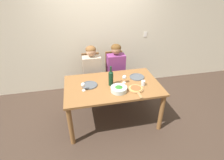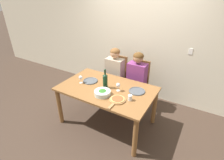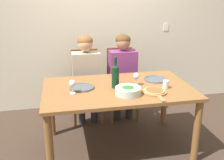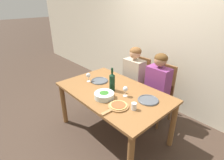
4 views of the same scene
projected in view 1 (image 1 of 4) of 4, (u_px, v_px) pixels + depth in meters
name	position (u px, v px, depth m)	size (l,w,h in m)	color
ground_plane	(112.00, 118.00, 3.46)	(40.00, 40.00, 0.00)	#3D2D23
back_wall	(100.00, 32.00, 3.94)	(10.00, 0.06, 2.70)	beige
dining_table	(112.00, 90.00, 3.12)	(1.66, 1.02, 0.78)	brown
chair_left	(92.00, 75.00, 3.88)	(0.42, 0.42, 1.02)	brown
chair_right	(115.00, 73.00, 3.97)	(0.42, 0.42, 1.02)	brown
person_woman	(92.00, 69.00, 3.67)	(0.47, 0.51, 1.25)	#28282D
person_man	(116.00, 66.00, 3.77)	(0.47, 0.51, 1.25)	#28282D
wine_bottle	(111.00, 78.00, 3.00)	(0.08, 0.08, 0.35)	black
broccoli_bowl	(119.00, 89.00, 2.87)	(0.27, 0.27, 0.08)	silver
dinner_plate_left	(90.00, 85.00, 3.04)	(0.28, 0.28, 0.02)	#4C5156
dinner_plate_right	(137.00, 77.00, 3.30)	(0.28, 0.28, 0.02)	#4C5156
pizza_on_board	(136.00, 89.00, 2.92)	(0.26, 0.40, 0.04)	#9E7042
wine_glass_left	(83.00, 85.00, 2.85)	(0.07, 0.07, 0.15)	silver
wine_glass_right	(124.00, 78.00, 3.08)	(0.07, 0.07, 0.15)	silver
water_tumbler	(143.00, 83.00, 3.03)	(0.07, 0.07, 0.09)	silver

